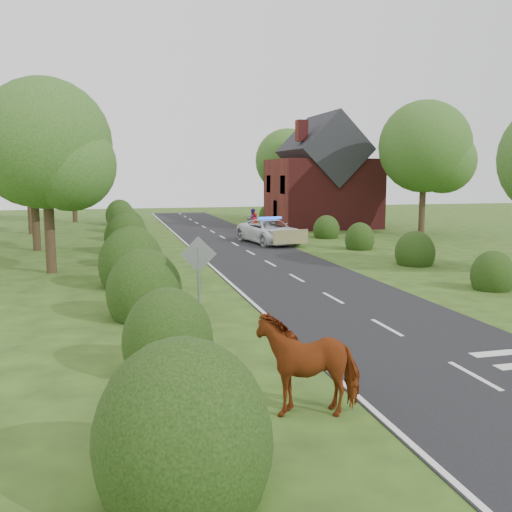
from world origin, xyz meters
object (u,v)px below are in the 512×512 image
object	(u,v)px
cow	(308,369)
pedestrian_red	(255,224)
road_sign	(199,266)
police_van	(270,231)
pedestrian_purple	(252,220)

from	to	relation	value
cow	pedestrian_red	xyz separation A→B (m)	(6.63, 30.00, 0.02)
road_sign	cow	xyz separation A→B (m)	(0.99, -6.67, -0.90)
police_van	pedestrian_purple	size ratio (longest dim) A/B	3.35
cow	police_van	world-z (taller)	police_van
cow	police_van	size ratio (longest dim) A/B	0.36
cow	pedestrian_red	world-z (taller)	pedestrian_red
road_sign	pedestrian_purple	xyz separation A→B (m)	(7.93, 25.23, -0.78)
road_sign	pedestrian_red	size ratio (longest dim) A/B	1.62
pedestrian_red	cow	bearing A→B (deg)	55.86
cow	police_van	xyz separation A→B (m)	(6.24, 24.60, 0.00)
pedestrian_purple	police_van	bearing A→B (deg)	84.85
road_sign	cow	bearing A→B (deg)	-81.60
pedestrian_red	pedestrian_purple	distance (m)	1.93
road_sign	pedestrian_red	distance (m)	24.55
road_sign	pedestrian_purple	size ratio (longest dim) A/B	1.44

